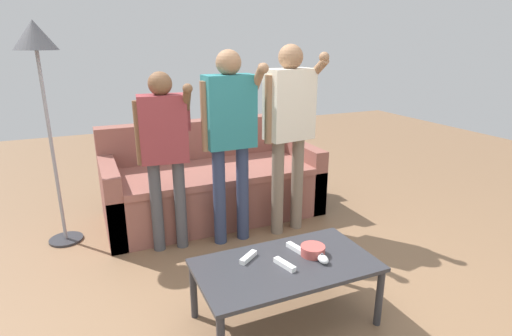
% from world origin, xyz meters
% --- Properties ---
extents(ground_plane, '(12.00, 12.00, 0.00)m').
position_xyz_m(ground_plane, '(0.00, 0.00, 0.00)').
color(ground_plane, brown).
extents(couch, '(2.05, 0.95, 0.90)m').
position_xyz_m(couch, '(0.18, 1.58, 0.31)').
color(couch, brown).
rests_on(couch, ground).
extents(coffee_table, '(1.08, 0.59, 0.40)m').
position_xyz_m(coffee_table, '(0.08, -0.20, 0.36)').
color(coffee_table, '#2D2D33').
rests_on(coffee_table, ground).
extents(snack_bowl, '(0.15, 0.15, 0.06)m').
position_xyz_m(snack_bowl, '(0.28, -0.17, 0.43)').
color(snack_bowl, '#B24C47').
rests_on(snack_bowl, coffee_table).
extents(game_remote_nunchuk, '(0.06, 0.09, 0.05)m').
position_xyz_m(game_remote_nunchuk, '(0.29, -0.28, 0.43)').
color(game_remote_nunchuk, white).
rests_on(game_remote_nunchuk, coffee_table).
extents(floor_lamp, '(0.32, 0.32, 1.83)m').
position_xyz_m(floor_lamp, '(-1.18, 1.52, 1.57)').
color(floor_lamp, '#2D2D33').
rests_on(floor_lamp, ground).
extents(player_left, '(0.43, 0.35, 1.46)m').
position_xyz_m(player_left, '(-0.36, 1.02, 0.92)').
color(player_left, '#47474C').
rests_on(player_left, ground).
extents(player_center, '(0.48, 0.35, 1.61)m').
position_xyz_m(player_center, '(0.16, 0.94, 1.02)').
color(player_center, '#2D3856').
rests_on(player_center, ground).
extents(player_right, '(0.51, 0.33, 1.65)m').
position_xyz_m(player_right, '(0.69, 0.93, 1.04)').
color(player_right, '#756656').
rests_on(player_right, ground).
extents(game_remote_wand_near, '(0.07, 0.17, 0.03)m').
position_xyz_m(game_remote_wand_near, '(0.21, -0.09, 0.42)').
color(game_remote_wand_near, white).
rests_on(game_remote_wand_near, coffee_table).
extents(game_remote_wand_far, '(0.08, 0.17, 0.03)m').
position_xyz_m(game_remote_wand_far, '(0.06, -0.22, 0.42)').
color(game_remote_wand_far, white).
rests_on(game_remote_wand_far, coffee_table).
extents(game_remote_wand_spare, '(0.14, 0.12, 0.03)m').
position_xyz_m(game_remote_wand_spare, '(-0.11, -0.06, 0.42)').
color(game_remote_wand_spare, white).
rests_on(game_remote_wand_spare, coffee_table).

